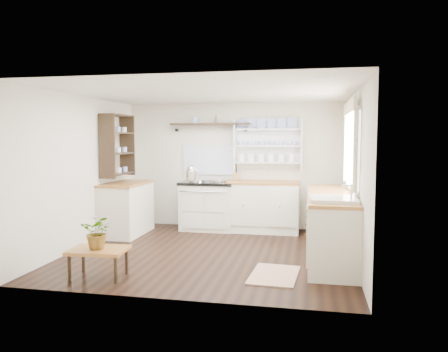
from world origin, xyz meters
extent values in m
cube|color=black|center=(0.00, 0.00, 0.00)|extent=(4.00, 3.80, 0.01)
cube|color=beige|center=(0.00, 1.90, 1.15)|extent=(4.00, 0.02, 2.30)
cube|color=beige|center=(2.00, 0.00, 1.15)|extent=(0.02, 3.80, 2.30)
cube|color=beige|center=(-2.00, 0.00, 1.15)|extent=(0.02, 3.80, 2.30)
cube|color=white|center=(0.00, 0.00, 2.30)|extent=(4.00, 3.80, 0.01)
cube|color=white|center=(1.96, 0.15, 1.50)|extent=(0.04, 1.40, 1.00)
cube|color=white|center=(1.94, 0.15, 1.50)|extent=(0.02, 1.50, 1.10)
cube|color=beige|center=(1.92, 0.15, 2.08)|extent=(0.04, 1.55, 0.18)
cube|color=beige|center=(-0.41, 1.57, 0.41)|extent=(0.94, 0.61, 0.83)
cube|color=black|center=(-0.41, 1.57, 0.85)|extent=(0.98, 0.65, 0.05)
cylinder|color=silver|center=(-0.63, 1.57, 0.89)|extent=(0.32, 0.32, 0.03)
cylinder|color=silver|center=(-0.19, 1.57, 0.89)|extent=(0.32, 0.32, 0.03)
cylinder|color=silver|center=(-0.41, 1.22, 0.73)|extent=(0.85, 0.02, 0.02)
cube|color=beige|center=(0.60, 1.60, 0.44)|extent=(1.25, 0.60, 0.88)
cube|color=brown|center=(0.60, 1.60, 0.88)|extent=(1.27, 0.63, 0.04)
cube|color=beige|center=(1.70, 0.10, 0.44)|extent=(0.60, 2.40, 0.88)
cube|color=brown|center=(1.70, 0.10, 0.88)|extent=(0.62, 2.43, 0.04)
cube|color=white|center=(1.70, -0.65, 0.80)|extent=(0.55, 0.60, 0.28)
cylinder|color=silver|center=(1.90, -0.65, 1.00)|extent=(0.02, 0.02, 0.22)
cube|color=beige|center=(-1.70, 0.90, 0.44)|extent=(0.60, 1.10, 0.88)
cube|color=brown|center=(-1.70, 0.90, 0.88)|extent=(0.62, 1.13, 0.04)
cube|color=white|center=(0.65, 1.88, 1.55)|extent=(1.20, 0.03, 0.90)
cube|color=white|center=(0.65, 1.79, 1.55)|extent=(1.20, 0.22, 0.02)
cylinder|color=navy|center=(0.65, 1.80, 1.82)|extent=(0.20, 0.02, 0.20)
cube|color=black|center=(-0.40, 1.77, 1.92)|extent=(1.50, 0.24, 0.04)
cone|color=black|center=(-1.05, 1.84, 1.81)|extent=(0.06, 0.20, 0.06)
cone|color=black|center=(0.25, 1.84, 1.81)|extent=(0.06, 0.20, 0.06)
cube|color=black|center=(-1.84, 0.90, 1.55)|extent=(0.28, 0.80, 1.05)
cylinder|color=#A3783C|center=(0.08, 1.68, 0.97)|extent=(0.11, 0.11, 0.13)
cube|color=brown|center=(-1.04, -1.40, 0.34)|extent=(0.69, 0.52, 0.04)
cylinder|color=black|center=(-1.30, -1.60, 0.16)|extent=(0.04, 0.04, 0.32)
cylinder|color=black|center=(-1.33, -1.24, 0.16)|extent=(0.04, 0.04, 0.32)
cylinder|color=black|center=(-0.75, -1.56, 0.16)|extent=(0.04, 0.04, 0.32)
cylinder|color=black|center=(-0.77, -1.20, 0.16)|extent=(0.04, 0.04, 0.32)
imported|color=#3F7233|center=(-1.04, -1.40, 0.56)|extent=(0.40, 0.36, 0.40)
cube|color=#8E6D52|center=(1.00, -0.90, 0.01)|extent=(0.61, 0.89, 0.02)
camera|label=1|loc=(1.41, -6.08, 1.66)|focal=35.00mm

